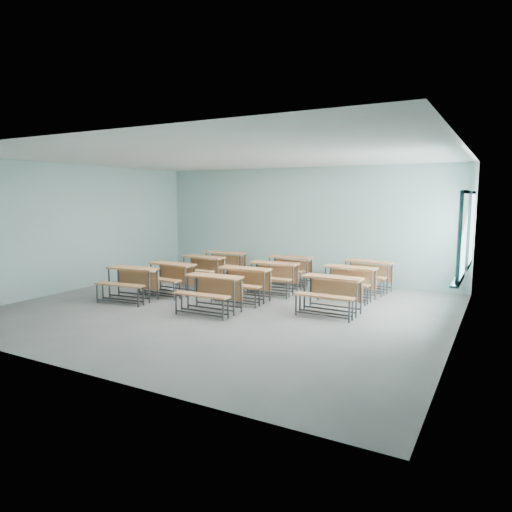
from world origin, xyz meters
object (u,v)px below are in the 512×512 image
at_px(desk_unit_r2c0, 201,266).
at_px(desk_unit_r2c2, 348,278).
at_px(desk_unit_r1c0, 169,274).
at_px(desk_unit_r3c0, 224,261).
at_px(desk_unit_r3c2, 367,271).
at_px(desk_unit_r2c1, 273,273).
at_px(desk_unit_r0c0, 130,279).
at_px(desk_unit_r3c1, 289,266).
at_px(desk_unit_r1c1, 243,279).
at_px(desk_unit_r0c1, 211,288).
at_px(desk_unit_r1c2, 331,289).

distance_m(desk_unit_r2c0, desk_unit_r2c2, 4.07).
height_order(desk_unit_r1c0, desk_unit_r3c0, same).
height_order(desk_unit_r2c2, desk_unit_r3c2, same).
xyz_separation_m(desk_unit_r2c1, desk_unit_r2c2, (1.84, 0.27, 0.00)).
bearing_deg(desk_unit_r0c0, desk_unit_r3c1, 48.88).
relative_size(desk_unit_r1c1, desk_unit_r3c0, 0.99).
relative_size(desk_unit_r2c1, desk_unit_r2c2, 1.02).
distance_m(desk_unit_r0c0, desk_unit_r3c2, 5.81).
bearing_deg(desk_unit_r0c1, desk_unit_r1c0, 151.05).
xyz_separation_m(desk_unit_r0c1, desk_unit_r3c0, (-1.91, 3.44, 0.00)).
relative_size(desk_unit_r2c1, desk_unit_r3c1, 1.04).
bearing_deg(desk_unit_r3c2, desk_unit_r0c0, -134.33).
relative_size(desk_unit_r0c0, desk_unit_r3c0, 1.03).
bearing_deg(desk_unit_r3c0, desk_unit_r2c2, -16.18).
relative_size(desk_unit_r0c1, desk_unit_r3c1, 1.02).
bearing_deg(desk_unit_r0c1, desk_unit_r2c2, 47.95).
relative_size(desk_unit_r1c1, desk_unit_r2c2, 1.00).
relative_size(desk_unit_r0c0, desk_unit_r2c1, 1.03).
bearing_deg(desk_unit_r1c0, desk_unit_r3c2, 35.47).
height_order(desk_unit_r1c1, desk_unit_r1c2, same).
relative_size(desk_unit_r1c1, desk_unit_r3c1, 1.03).
bearing_deg(desk_unit_r1c1, desk_unit_r3c0, 128.50).
xyz_separation_m(desk_unit_r1c2, desk_unit_r2c1, (-1.93, 1.19, 0.00)).
bearing_deg(desk_unit_r2c2, desk_unit_r3c2, 86.15).
xyz_separation_m(desk_unit_r2c0, desk_unit_r2c2, (4.07, 0.16, 0.00)).
height_order(desk_unit_r0c0, desk_unit_r2c1, same).
bearing_deg(desk_unit_r3c2, desk_unit_r3c0, -170.55).
bearing_deg(desk_unit_r1c1, desk_unit_r0c0, -155.07).
distance_m(desk_unit_r2c0, desk_unit_r3c1, 2.37).
height_order(desk_unit_r1c2, desk_unit_r3c2, same).
xyz_separation_m(desk_unit_r1c2, desk_unit_r3c0, (-4.11, 2.36, 0.00)).
bearing_deg(desk_unit_r0c0, desk_unit_r1c0, 63.38).
height_order(desk_unit_r0c1, desk_unit_r1c0, same).
bearing_deg(desk_unit_r3c2, desk_unit_r1c2, -84.66).
height_order(desk_unit_r1c2, desk_unit_r2c1, same).
bearing_deg(desk_unit_r3c1, desk_unit_r3c2, 5.04).
relative_size(desk_unit_r1c0, desk_unit_r2c2, 1.00).
relative_size(desk_unit_r2c2, desk_unit_r3c2, 0.96).
xyz_separation_m(desk_unit_r3c0, desk_unit_r3c2, (4.15, 0.23, 0.00)).
bearing_deg(desk_unit_r3c1, desk_unit_r1c1, -92.54).
xyz_separation_m(desk_unit_r0c0, desk_unit_r3c0, (0.34, 3.46, 0.00)).
xyz_separation_m(desk_unit_r1c2, desk_unit_r3c2, (0.04, 2.59, 0.00)).
height_order(desk_unit_r2c2, desk_unit_r3c1, same).
bearing_deg(desk_unit_r0c0, desk_unit_r2c0, 76.41).
xyz_separation_m(desk_unit_r1c1, desk_unit_r2c0, (-2.01, 1.20, 0.00)).
xyz_separation_m(desk_unit_r1c0, desk_unit_r3c0, (-0.02, 2.48, 0.00)).
bearing_deg(desk_unit_r3c0, desk_unit_r1c0, -93.25).
relative_size(desk_unit_r0c1, desk_unit_r1c0, 1.00).
xyz_separation_m(desk_unit_r2c0, desk_unit_r3c2, (4.20, 1.29, 0.00)).
bearing_deg(desk_unit_r2c2, desk_unit_r3c0, 169.86).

